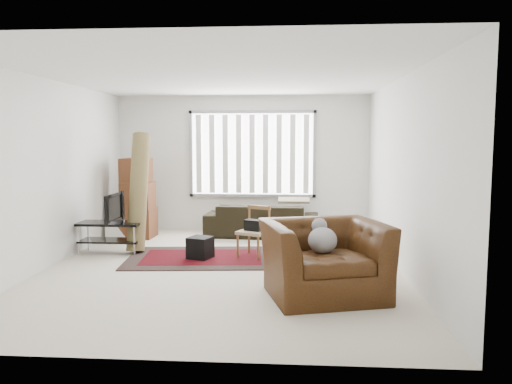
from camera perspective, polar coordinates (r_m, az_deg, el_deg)
room at (r=7.49m, az=-3.15°, el=5.42°), size 6.00×6.02×2.71m
persian_rug at (r=7.86m, az=-6.14°, el=-7.46°), size 2.42×1.72×0.02m
tv_stand at (r=8.45m, az=-16.30°, el=-4.26°), size 1.01×0.45×0.50m
tv at (r=8.39m, az=-16.38°, el=-1.74°), size 0.11×0.82×0.47m
subwoofer at (r=7.76m, az=-6.39°, el=-6.32°), size 0.42×0.42×0.33m
moving_boxes at (r=9.61m, az=-13.39°, el=-0.98°), size 0.63×0.58×1.49m
white_flatpack at (r=9.56m, az=-15.09°, el=-2.98°), size 0.62×0.33×0.75m
rolled_rug at (r=8.45m, az=-13.28°, el=0.05°), size 0.31×0.81×1.96m
sofa at (r=9.50m, az=0.65°, el=-2.64°), size 2.17×1.05×0.81m
side_chair at (r=7.81m, az=-0.23°, el=-4.26°), size 0.56×0.56×0.79m
armchair at (r=5.94m, az=7.79°, el=-6.99°), size 1.61×1.49×1.00m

